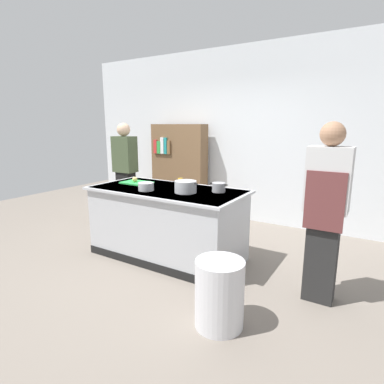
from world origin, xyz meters
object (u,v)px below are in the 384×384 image
at_px(sauce_pan, 219,187).
at_px(person_guest, 125,171).
at_px(mixing_bowl, 146,187).
at_px(person_chef, 326,210).
at_px(bookshelf, 179,169).
at_px(onion, 135,179).
at_px(trash_bin, 219,294).
at_px(stock_pot, 186,187).
at_px(juice_cup, 180,182).

height_order(sauce_pan, person_guest, person_guest).
distance_m(mixing_bowl, person_guest, 1.64).
xyz_separation_m(person_chef, person_guest, (-3.32, 0.86, -0.00)).
height_order(mixing_bowl, bookshelf, bookshelf).
distance_m(person_chef, person_guest, 3.43).
xyz_separation_m(onion, person_guest, (-0.86, 0.72, -0.04)).
xyz_separation_m(trash_bin, person_guest, (-2.68, 1.74, 0.62)).
bearing_deg(stock_pot, mixing_bowl, -162.56).
xyz_separation_m(person_chef, bookshelf, (-2.90, 1.87, -0.06)).
bearing_deg(onion, person_guest, 139.95).
xyz_separation_m(stock_pot, person_guest, (-1.77, 0.85, -0.06)).
relative_size(mixing_bowl, bookshelf, 0.11).
height_order(onion, stock_pot, stock_pot).
bearing_deg(mixing_bowl, stock_pot, 17.44).
height_order(trash_bin, bookshelf, bookshelf).
xyz_separation_m(sauce_pan, person_chef, (1.24, -0.25, -0.04)).
distance_m(sauce_pan, mixing_bowl, 0.89).
bearing_deg(stock_pot, bookshelf, 125.82).
xyz_separation_m(onion, sauce_pan, (1.23, 0.11, -0.00)).
bearing_deg(stock_pot, trash_bin, -44.41).
distance_m(mixing_bowl, person_chef, 2.04).
xyz_separation_m(juice_cup, bookshelf, (-1.05, 1.53, -0.10)).
height_order(mixing_bowl, juice_cup, juice_cup).
bearing_deg(sauce_pan, juice_cup, 171.86).
bearing_deg(stock_pot, juice_cup, 131.84).
height_order(stock_pot, juice_cup, stock_pot).
height_order(stock_pot, mixing_bowl, stock_pot).
distance_m(trash_bin, person_chef, 1.26).
distance_m(onion, person_chef, 2.47).
distance_m(sauce_pan, trash_bin, 1.43).
bearing_deg(person_guest, stock_pot, 65.60).
bearing_deg(mixing_bowl, juice_cup, 68.76).
bearing_deg(person_chef, stock_pot, 91.04).
bearing_deg(person_chef, juice_cup, 81.01).
bearing_deg(onion, mixing_bowl, -33.07).
bearing_deg(juice_cup, stock_pot, -48.16).
relative_size(sauce_pan, person_chef, 0.13).
relative_size(trash_bin, bookshelf, 0.35).
height_order(juice_cup, person_chef, person_chef).
height_order(onion, person_guest, person_guest).
bearing_deg(sauce_pan, mixing_bowl, -153.84).
distance_m(sauce_pan, bookshelf, 2.32).
relative_size(stock_pot, sauce_pan, 1.45).
bearing_deg(juice_cup, person_guest, 160.45).
height_order(mixing_bowl, trash_bin, mixing_bowl).
bearing_deg(juice_cup, person_chef, -10.24).
relative_size(sauce_pan, mixing_bowl, 1.19).
height_order(sauce_pan, bookshelf, bookshelf).
bearing_deg(person_guest, mixing_bowl, 53.45).
relative_size(mixing_bowl, person_guest, 0.11).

